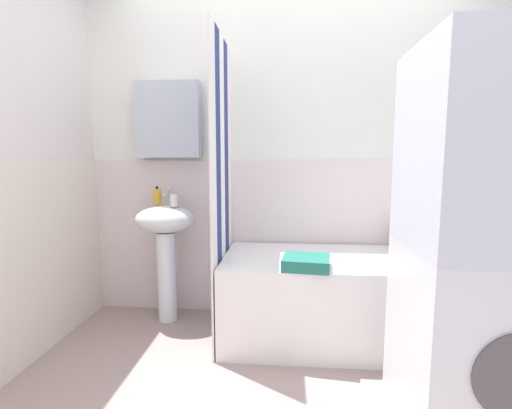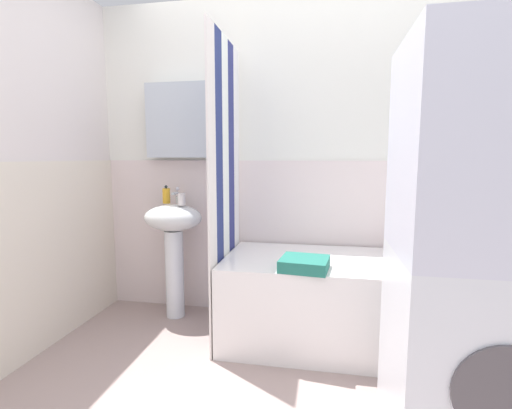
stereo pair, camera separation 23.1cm
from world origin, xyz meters
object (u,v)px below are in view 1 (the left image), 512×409
Objects in this scene: towel_folded at (306,262)px; bathtub at (338,298)px; lotion_bottle at (427,236)px; shampoo_bottle at (398,237)px; toothbrush_cup at (174,200)px; body_wash_bottle at (409,235)px; washer_dryer_stack at (484,251)px; soap_dispenser at (157,197)px; sink at (166,237)px.

bathtub is at bearing 48.47° from towel_folded.
lotion_bottle reaches higher than shampoo_bottle.
toothbrush_cup is 0.51× the size of shampoo_bottle.
bathtub is 7.48× the size of body_wash_bottle.
toothbrush_cup is at bearing -174.83° from body_wash_bottle.
washer_dryer_stack is at bearing -89.37° from shampoo_bottle.
soap_dispenser is 0.09× the size of bathtub.
toothbrush_cup reaches higher than sink.
toothbrush_cup is (0.08, -0.03, 0.28)m from sink.
toothbrush_cup is 0.47× the size of lotion_bottle.
soap_dispenser reaches higher than body_wash_bottle.
toothbrush_cup is 1.33m from bathtub.
soap_dispenser reaches higher than bathtub.
body_wash_bottle is at bearing 178.59° from lotion_bottle.
lotion_bottle is 1.20m from washer_dryer_stack.
sink is 2.02m from washer_dryer_stack.
sink is 4.67× the size of lotion_bottle.
shampoo_bottle is 1.16m from washer_dryer_stack.
washer_dryer_stack reaches higher than lotion_bottle.
shampoo_bottle reaches higher than towel_folded.
body_wash_bottle is 0.12× the size of washer_dryer_stack.
soap_dispenser is at bearing 154.80° from towel_folded.
toothbrush_cup is at bearing -17.43° from sink.
soap_dispenser is 0.75× the size of lotion_bottle.
towel_folded is at bearing -147.47° from lotion_bottle.
shampoo_bottle is at bearing 3.17° from sink.
washer_dryer_stack reaches higher than toothbrush_cup.
sink is at bearing 148.60° from washer_dryer_stack.
soap_dispenser reaches higher than towel_folded.
body_wash_bottle is at bearing 4.12° from sink.
soap_dispenser is 2.01m from lotion_bottle.
body_wash_bottle reaches higher than lotion_bottle.
towel_folded is at bearing -24.00° from sink.
toothbrush_cup is 1.65m from shampoo_bottle.
sink is at bearing -176.83° from shampoo_bottle.
soap_dispenser is 1.80m from shampoo_bottle.
sink is at bearing 162.57° from toothbrush_cup.
soap_dispenser is at bearing 141.23° from sink.
shampoo_bottle is (1.70, 0.09, 0.01)m from sink.
sink is 3.18× the size of towel_folded.
sink is 1.92m from lotion_bottle.
toothbrush_cup reaches higher than towel_folded.
bathtub is 0.83m from lotion_bottle.
shampoo_bottle is at bearing -171.65° from lotion_bottle.
shampoo_bottle is (1.62, 0.12, -0.27)m from toothbrush_cup.
sink reaches higher than bathtub.
washer_dryer_stack is (-0.20, -1.17, 0.19)m from lotion_bottle.
sink is 6.25× the size of soap_dispenser.
washer_dryer_stack is at bearing -61.40° from bathtub.
lotion_bottle reaches higher than towel_folded.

